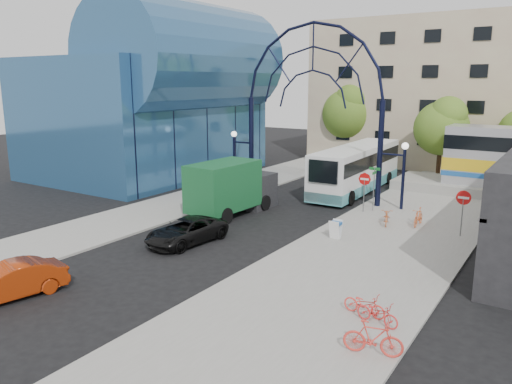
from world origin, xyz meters
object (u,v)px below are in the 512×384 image
Objects in this scene: green_truck at (232,187)px; gateway_arch at (312,75)px; black_suv at (186,231)px; bike_near_a at (387,216)px; tree_north_a at (443,125)px; red_sedan at (9,282)px; stop_sign at (364,183)px; sandwich_board at (336,227)px; bike_far_c at (377,313)px; do_not_enter_sign at (463,202)px; street_name_sign at (374,180)px; tree_north_b at (349,111)px; bike_near_b at (418,217)px; city_bus at (357,168)px; bike_far_a at (364,304)px; bike_far_b at (373,338)px.

gateway_arch is at bearing 74.54° from green_truck.
black_suv is 11.52m from bike_near_a.
red_sedan is (-8.09, -33.32, -3.92)m from tree_north_a.
stop_sign is 2.53× the size of sandwich_board.
sandwich_board reaches higher than bike_far_c.
black_suv is at bearing -149.17° from bike_near_a.
sandwich_board is (-5.40, -4.02, -1.23)m from do_not_enter_sign.
tree_north_a is 1.68× the size of red_sedan.
green_truck is (-7.72, 1.53, 0.94)m from sandwich_board.
street_name_sign is 19.81m from tree_north_b.
street_name_sign is 1.64× the size of bike_near_b.
tree_north_b is at bearing 102.05° from black_suv.
street_name_sign reaches higher than do_not_enter_sign.
bike_far_c is (3.73, -12.00, -0.07)m from bike_near_a.
red_sedan is (-1.28, -8.82, 0.05)m from black_suv.
tree_north_b reaches higher than street_name_sign.
bike_far_c is at bearing -57.29° from sandwich_board.
tree_north_b reaches higher than sandwich_board.
city_bus reaches higher than bike_far_a.
do_not_enter_sign is 1.57× the size of bike_far_a.
green_truck is at bearing 178.05° from bike_near_a.
stop_sign is 1.38× the size of bike_far_b.
sandwich_board is 26.15m from tree_north_b.
bike_far_a is at bearing 67.19° from bike_far_c.
city_bus reaches higher than bike_far_c.
green_truck is 9.49m from bike_near_a.
sandwich_board is 0.58× the size of bike_near_b.
bike_far_b reaches higher than bike_near_b.
city_bus is at bearing 9.42° from bike_far_b.
tree_north_a is (0.92, 13.33, 2.48)m from street_name_sign.
bike_far_b is at bearing -69.88° from street_name_sign.
green_truck reaches higher than do_not_enter_sign.
tree_north_b reaches higher than bike_near_b.
city_bus reaches higher than black_suv.
stop_sign reaches higher than bike_far_a.
stop_sign is 15.21m from bike_far_c.
black_suv is (-0.68, -12.57, -7.92)m from gateway_arch.
gateway_arch is 3.27× the size of red_sedan.
black_suv reaches higher than sandwich_board.
red_sedan is 13.77m from bike_far_c.
bike_near_a is 1.01× the size of bike_far_b.
bike_far_a is at bearing -33.99° from green_truck.
gateway_arch reaches higher than stop_sign.
tree_north_a is at bearing 98.51° from bike_near_b.
gateway_arch is 20.19m from bike_far_a.
stop_sign reaches higher than bike_near_b.
sandwich_board is 20.33m from tree_north_a.
bike_near_b reaches higher than bike_near_a.
city_bus is 16.83m from black_suv.
tree_north_b reaches higher than bike_far_c.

